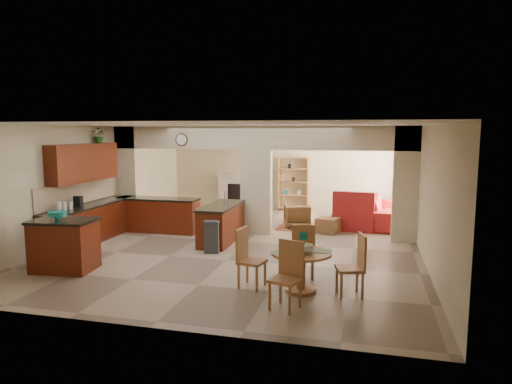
% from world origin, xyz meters
% --- Properties ---
extents(floor, '(10.00, 10.00, 0.00)m').
position_xyz_m(floor, '(0.00, 0.00, 0.00)').
color(floor, gray).
rests_on(floor, ground).
extents(ceiling, '(10.00, 10.00, 0.00)m').
position_xyz_m(ceiling, '(0.00, 0.00, 2.80)').
color(ceiling, white).
rests_on(ceiling, wall_back).
extents(wall_back, '(8.00, 0.00, 8.00)m').
position_xyz_m(wall_back, '(0.00, 5.00, 1.40)').
color(wall_back, beige).
rests_on(wall_back, floor).
extents(wall_front, '(8.00, 0.00, 8.00)m').
position_xyz_m(wall_front, '(0.00, -5.00, 1.40)').
color(wall_front, beige).
rests_on(wall_front, floor).
extents(wall_left, '(0.00, 10.00, 10.00)m').
position_xyz_m(wall_left, '(-4.00, 0.00, 1.40)').
color(wall_left, beige).
rests_on(wall_left, floor).
extents(wall_right, '(0.00, 10.00, 10.00)m').
position_xyz_m(wall_right, '(4.00, 0.00, 1.40)').
color(wall_right, beige).
rests_on(wall_right, floor).
extents(partition_left_pier, '(0.60, 0.25, 2.80)m').
position_xyz_m(partition_left_pier, '(-3.70, 1.00, 1.40)').
color(partition_left_pier, beige).
rests_on(partition_left_pier, floor).
extents(partition_center_pier, '(0.80, 0.25, 2.20)m').
position_xyz_m(partition_center_pier, '(0.00, 1.00, 1.10)').
color(partition_center_pier, beige).
rests_on(partition_center_pier, floor).
extents(partition_right_pier, '(0.60, 0.25, 2.80)m').
position_xyz_m(partition_right_pier, '(3.70, 1.00, 1.40)').
color(partition_right_pier, beige).
rests_on(partition_right_pier, floor).
extents(partition_header, '(8.00, 0.25, 0.60)m').
position_xyz_m(partition_header, '(0.00, 1.00, 2.50)').
color(partition_header, beige).
rests_on(partition_header, partition_center_pier).
extents(kitchen_counter, '(2.52, 3.29, 1.48)m').
position_xyz_m(kitchen_counter, '(-3.26, -0.25, 0.46)').
color(kitchen_counter, '#3B1206').
rests_on(kitchen_counter, floor).
extents(upper_cabinets, '(0.35, 2.40, 0.90)m').
position_xyz_m(upper_cabinets, '(-3.82, -0.80, 1.92)').
color(upper_cabinets, '#3B1206').
rests_on(upper_cabinets, wall_left).
extents(peninsula, '(0.70, 1.85, 0.91)m').
position_xyz_m(peninsula, '(-0.60, -0.11, 0.46)').
color(peninsula, '#3B1206').
rests_on(peninsula, floor).
extents(wall_clock, '(0.34, 0.03, 0.34)m').
position_xyz_m(wall_clock, '(-2.00, 0.85, 2.45)').
color(wall_clock, '#472817').
rests_on(wall_clock, partition_header).
extents(rug, '(1.60, 1.30, 0.01)m').
position_xyz_m(rug, '(1.20, 2.10, 0.01)').
color(rug, brown).
rests_on(rug, floor).
extents(fireplace, '(1.60, 0.35, 1.20)m').
position_xyz_m(fireplace, '(-1.60, 4.83, 0.61)').
color(fireplace, beige).
rests_on(fireplace, floor).
extents(shelving_unit, '(1.00, 0.32, 1.80)m').
position_xyz_m(shelving_unit, '(0.35, 4.82, 0.90)').
color(shelving_unit, '#915D32').
rests_on(shelving_unit, floor).
extents(window_a, '(0.02, 0.90, 1.90)m').
position_xyz_m(window_a, '(3.97, 2.30, 1.20)').
color(window_a, white).
rests_on(window_a, wall_right).
extents(window_b, '(0.02, 0.90, 1.90)m').
position_xyz_m(window_b, '(3.97, 4.00, 1.20)').
color(window_b, white).
rests_on(window_b, wall_right).
extents(glazed_door, '(0.02, 0.70, 2.10)m').
position_xyz_m(glazed_door, '(3.97, 3.15, 1.05)').
color(glazed_door, white).
rests_on(glazed_door, wall_right).
extents(drape_a_left, '(0.10, 0.28, 2.30)m').
position_xyz_m(drape_a_left, '(3.93, 1.70, 1.20)').
color(drape_a_left, '#3C2018').
rests_on(drape_a_left, wall_right).
extents(drape_a_right, '(0.10, 0.28, 2.30)m').
position_xyz_m(drape_a_right, '(3.93, 2.90, 1.20)').
color(drape_a_right, '#3C2018').
rests_on(drape_a_right, wall_right).
extents(drape_b_left, '(0.10, 0.28, 2.30)m').
position_xyz_m(drape_b_left, '(3.93, 3.40, 1.20)').
color(drape_b_left, '#3C2018').
rests_on(drape_b_left, wall_right).
extents(drape_b_right, '(0.10, 0.28, 2.30)m').
position_xyz_m(drape_b_right, '(3.93, 4.60, 1.20)').
color(drape_b_right, '#3C2018').
rests_on(drape_b_right, wall_right).
extents(ceiling_fan, '(1.00, 1.00, 0.10)m').
position_xyz_m(ceiling_fan, '(1.50, 3.00, 2.56)').
color(ceiling_fan, white).
rests_on(ceiling_fan, ceiling).
extents(kitchen_island, '(1.23, 0.94, 1.00)m').
position_xyz_m(kitchen_island, '(-2.81, -3.01, 0.50)').
color(kitchen_island, '#3B1206').
rests_on(kitchen_island, floor).
extents(teal_bowl, '(0.34, 0.34, 0.16)m').
position_xyz_m(teal_bowl, '(-2.88, -3.07, 1.08)').
color(teal_bowl, '#13837B').
rests_on(teal_bowl, kitchen_island).
extents(trash_can, '(0.35, 0.31, 0.66)m').
position_xyz_m(trash_can, '(-0.49, -1.10, 0.33)').
color(trash_can, '#2E2E31').
rests_on(trash_can, floor).
extents(dining_table, '(1.00, 1.00, 0.69)m').
position_xyz_m(dining_table, '(1.79, -3.09, 0.47)').
color(dining_table, '#915D32').
rests_on(dining_table, floor).
extents(fruit_bowl, '(0.30, 0.30, 0.16)m').
position_xyz_m(fruit_bowl, '(1.85, -3.15, 0.77)').
color(fruit_bowl, '#86AF25').
rests_on(fruit_bowl, dining_table).
extents(sofa, '(2.75, 1.22, 0.79)m').
position_xyz_m(sofa, '(3.30, 3.02, 0.39)').
color(sofa, maroon).
rests_on(sofa, floor).
extents(chaise, '(1.13, 0.95, 0.43)m').
position_xyz_m(chaise, '(2.46, 2.11, 0.22)').
color(chaise, maroon).
rests_on(chaise, floor).
extents(armchair, '(0.86, 0.87, 0.65)m').
position_xyz_m(armchair, '(0.91, 2.04, 0.32)').
color(armchair, maroon).
rests_on(armchair, floor).
extents(ottoman, '(0.69, 0.69, 0.40)m').
position_xyz_m(ottoman, '(1.83, 1.54, 0.20)').
color(ottoman, maroon).
rests_on(ottoman, floor).
extents(plant, '(0.44, 0.42, 0.39)m').
position_xyz_m(plant, '(-3.82, -0.10, 2.57)').
color(plant, '#1E4C14').
rests_on(plant, upper_cabinets).
extents(chair_north, '(0.48, 0.48, 1.02)m').
position_xyz_m(chair_north, '(1.73, -2.40, 0.55)').
color(chair_north, '#915D32').
rests_on(chair_north, floor).
extents(chair_east, '(0.52, 0.52, 1.02)m').
position_xyz_m(chair_east, '(2.67, -3.06, 0.55)').
color(chair_east, '#915D32').
rests_on(chair_east, floor).
extents(chair_south, '(0.53, 0.53, 1.02)m').
position_xyz_m(chair_south, '(1.69, -3.80, 0.55)').
color(chair_south, '#915D32').
rests_on(chair_south, floor).
extents(chair_west, '(0.49, 0.49, 1.02)m').
position_xyz_m(chair_west, '(0.86, -3.05, 0.55)').
color(chair_west, '#915D32').
rests_on(chair_west, floor).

